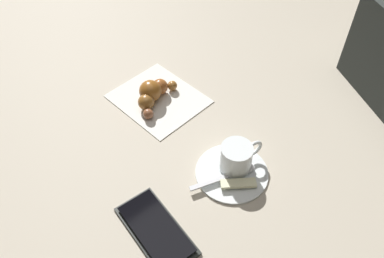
# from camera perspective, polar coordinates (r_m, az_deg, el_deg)

# --- Properties ---
(ground_plane) EXTENTS (1.80, 1.80, 0.00)m
(ground_plane) POSITION_cam_1_polar(r_m,az_deg,el_deg) (0.78, 0.80, -1.09)
(ground_plane) COLOR #B1A792
(saucer) EXTENTS (0.13, 0.13, 0.01)m
(saucer) POSITION_cam_1_polar(r_m,az_deg,el_deg) (0.73, 5.81, -6.23)
(saucer) COLOR silver
(saucer) RESTS_ON ground
(espresso_cup) EXTENTS (0.06, 0.08, 0.05)m
(espresso_cup) POSITION_cam_1_polar(r_m,az_deg,el_deg) (0.71, 6.73, -3.91)
(espresso_cup) COLOR silver
(espresso_cup) RESTS_ON saucer
(teaspoon) EXTENTS (0.05, 0.13, 0.01)m
(teaspoon) POSITION_cam_1_polar(r_m,az_deg,el_deg) (0.72, 6.05, -6.46)
(teaspoon) COLOR silver
(teaspoon) RESTS_ON saucer
(sugar_packet) EXTENTS (0.05, 0.06, 0.01)m
(sugar_packet) POSITION_cam_1_polar(r_m,az_deg,el_deg) (0.71, 6.77, -7.85)
(sugar_packet) COLOR beige
(sugar_packet) RESTS_ON saucer
(napkin) EXTENTS (0.20, 0.17, 0.00)m
(napkin) POSITION_cam_1_polar(r_m,az_deg,el_deg) (0.86, -4.89, 4.45)
(napkin) COLOR silver
(napkin) RESTS_ON ground
(croissant) EXTENTS (0.09, 0.12, 0.05)m
(croissant) POSITION_cam_1_polar(r_m,az_deg,el_deg) (0.84, -5.78, 5.23)
(croissant) COLOR brown
(croissant) RESTS_ON napkin
(cell_phone) EXTENTS (0.16, 0.08, 0.01)m
(cell_phone) POSITION_cam_1_polar(r_m,az_deg,el_deg) (0.67, -5.26, -14.40)
(cell_phone) COLOR black
(cell_phone) RESTS_ON ground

